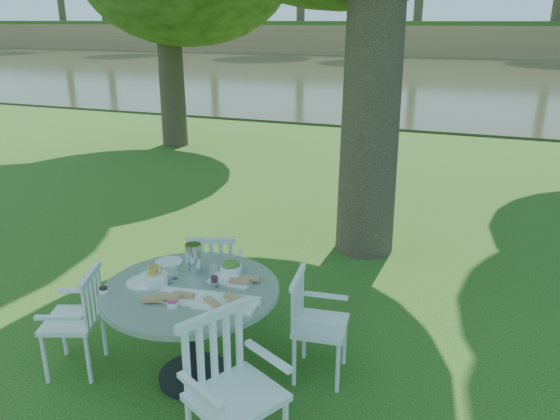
{
  "coord_description": "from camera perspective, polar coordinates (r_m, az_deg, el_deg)",
  "views": [
    {
      "loc": [
        1.76,
        -4.47,
        2.59
      ],
      "look_at": [
        0.0,
        0.2,
        0.85
      ],
      "focal_mm": 35.0,
      "sensor_mm": 36.0,
      "label": 1
    }
  ],
  "objects": [
    {
      "name": "ground",
      "position": [
        5.46,
        -0.75,
        -9.11
      ],
      "size": [
        140.0,
        140.0,
        0.0
      ],
      "primitive_type": "plane",
      "color": "#19400D",
      "rests_on": "ground"
    },
    {
      "name": "table",
      "position": [
        4.1,
        -9.2,
        -10.06
      ],
      "size": [
        1.28,
        1.28,
        0.77
      ],
      "color": "black",
      "rests_on": "ground"
    },
    {
      "name": "chair_ne",
      "position": [
        4.17,
        3.17,
        -11.15
      ],
      "size": [
        0.43,
        0.46,
        0.82
      ],
      "rotation": [
        0.0,
        0.0,
        -4.6
      ],
      "color": "white",
      "rests_on": "ground"
    },
    {
      "name": "chair_nw",
      "position": [
        4.9,
        -6.92,
        -6.28
      ],
      "size": [
        0.53,
        0.51,
        0.84
      ],
      "rotation": [
        0.0,
        0.0,
        -2.8
      ],
      "color": "white",
      "rests_on": "ground"
    },
    {
      "name": "chair_sw",
      "position": [
        4.47,
        -20.01,
        -10.14
      ],
      "size": [
        0.51,
        0.53,
        0.83
      ],
      "rotation": [
        0.0,
        0.0,
        -1.22
      ],
      "color": "white",
      "rests_on": "ground"
    },
    {
      "name": "chair_se",
      "position": [
        3.41,
        -5.66,
        -17.21
      ],
      "size": [
        0.64,
        0.65,
        0.97
      ],
      "rotation": [
        0.0,
        0.0,
        1.09
      ],
      "color": "white",
      "rests_on": "ground"
    },
    {
      "name": "tableware",
      "position": [
        4.07,
        -9.39,
        -6.92
      ],
      "size": [
        1.14,
        0.75,
        0.24
      ],
      "color": "white",
      "rests_on": "table"
    },
    {
      "name": "river",
      "position": [
        27.64,
        17.4,
        13.04
      ],
      "size": [
        100.0,
        28.0,
        0.12
      ],
      "primitive_type": "cube",
      "color": "#2F331E",
      "rests_on": "ground"
    }
  ]
}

